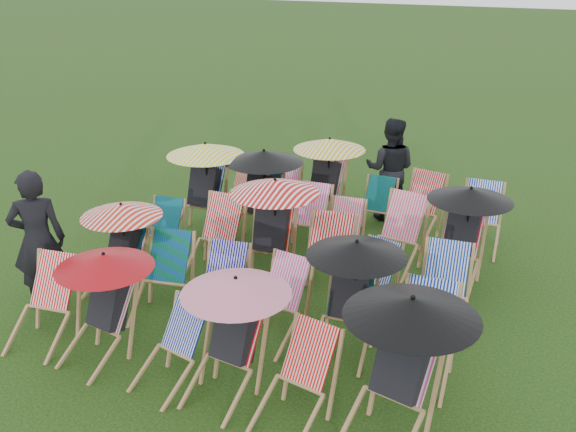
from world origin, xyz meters
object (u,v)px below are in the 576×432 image
at_px(deckchair_5, 397,368).
at_px(deckchair_29, 480,219).
at_px(person_rear, 390,169).
at_px(person_left, 38,240).
at_px(deckchair_0, 42,304).

distance_m(deckchair_5, deckchair_29, 4.54).
distance_m(deckchair_5, person_rear, 5.35).
relative_size(deckchair_5, person_left, 0.79).
distance_m(deckchair_0, person_left, 0.96).
bearing_deg(person_left, deckchair_5, 134.60).
height_order(deckchair_0, deckchair_5, deckchair_5).
distance_m(deckchair_5, person_left, 4.71).
bearing_deg(person_rear, person_left, 49.18).
xyz_separation_m(deckchair_0, deckchair_29, (4.10, 4.66, 0.00)).
bearing_deg(person_left, person_rear, -163.35).
xyz_separation_m(deckchair_29, person_left, (-4.70, -4.04, 0.43)).
height_order(deckchair_5, person_left, person_left).
bearing_deg(deckchair_0, person_rear, 56.52).
height_order(deckchair_29, person_rear, person_rear).
xyz_separation_m(deckchair_0, person_left, (-0.59, 0.62, 0.43)).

